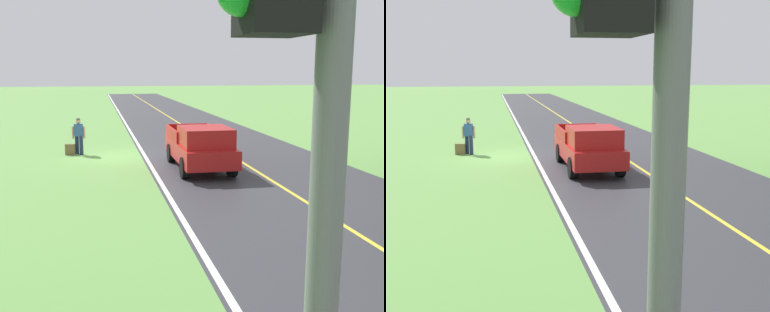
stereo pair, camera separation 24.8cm
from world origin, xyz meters
The scene contains 8 objects.
ground_plane centered at (0.00, 0.00, 0.00)m, with size 200.00×200.00×0.00m, color #609347.
road_surface centered at (-5.30, 0.00, 0.00)m, with size 8.36×120.00×0.00m, color #333338.
lane_edge_line centered at (-1.30, 0.00, 0.01)m, with size 0.16×117.60×0.00m, color silver.
lane_centre_line centered at (-5.30, 0.00, 0.01)m, with size 0.14×117.60×0.00m, color gold.
hitchhiker_walking centered at (1.71, -1.01, 0.98)m, with size 0.62×0.53×1.75m.
suitcase_carried centered at (2.13, -0.96, 0.26)m, with size 0.20×0.46×0.52m, color brown.
pickup_truck_passing centered at (-3.18, 3.63, 0.97)m, with size 2.11×5.41×1.82m.
traffic_light_mast centered at (0.02, 20.12, 3.55)m, with size 0.61×0.32×5.20m.
Camera 2 is at (0.65, 22.11, 3.96)m, focal length 44.71 mm.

